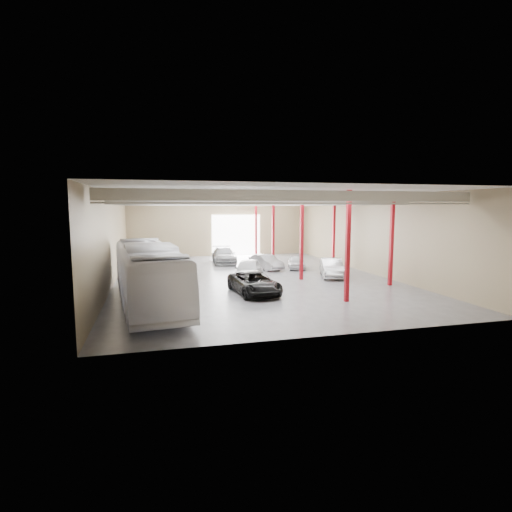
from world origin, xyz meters
name	(u,v)px	position (x,y,z in m)	size (l,w,h in m)	color
depot_shell	(251,219)	(0.13, 0.48, 4.98)	(22.12, 32.12, 7.06)	#4A4A4F
coach_bus	(148,274)	(-8.29, -7.70, 1.89)	(3.18, 13.61, 3.79)	white
black_sedan	(254,283)	(-1.31, -6.38, 0.77)	(2.55, 5.53, 1.54)	black
car_row_a	(248,270)	(-0.50, -1.18, 0.86)	(2.04, 5.06, 1.72)	silver
car_row_b	(266,262)	(2.50, 4.02, 0.71)	(1.50, 4.31, 1.42)	#9F9EA3
car_row_c	(224,255)	(-0.70, 9.22, 0.83)	(2.34, 5.75, 1.67)	slate
car_right_near	(332,268)	(6.78, -1.45, 0.79)	(1.68, 4.82, 1.59)	#B1B1B6
car_right_far	(296,262)	(5.50, 3.75, 0.66)	(1.56, 3.89, 1.32)	silver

